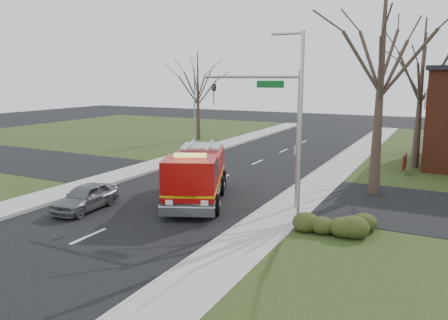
% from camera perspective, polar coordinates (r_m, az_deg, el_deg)
% --- Properties ---
extents(ground, '(120.00, 120.00, 0.00)m').
position_cam_1_polar(ground, '(23.58, -7.05, -5.28)').
color(ground, black).
rests_on(ground, ground).
extents(sidewalk_right, '(2.40, 80.00, 0.15)m').
position_cam_1_polar(sidewalk_right, '(20.85, 7.32, -7.24)').
color(sidewalk_right, '#9C9B96').
rests_on(sidewalk_right, ground).
extents(sidewalk_left, '(2.40, 80.00, 0.15)m').
position_cam_1_polar(sidewalk_left, '(27.44, -17.86, -3.28)').
color(sidewalk_left, '#9C9B96').
rests_on(sidewalk_left, ground).
extents(health_center_sign, '(0.12, 2.00, 1.40)m').
position_cam_1_polar(health_center_sign, '(31.78, 22.50, -0.22)').
color(health_center_sign, '#531713').
rests_on(health_center_sign, ground).
extents(hedge_corner, '(2.80, 2.00, 0.90)m').
position_cam_1_polar(hedge_corner, '(19.04, 14.32, -7.65)').
color(hedge_corner, '#2E3613').
rests_on(hedge_corner, lawn_right).
extents(bare_tree_near, '(6.00, 6.00, 12.00)m').
position_cam_1_polar(bare_tree_near, '(24.94, 19.94, 12.27)').
color(bare_tree_near, '#3C2D23').
rests_on(bare_tree_near, ground).
extents(bare_tree_far, '(5.25, 5.25, 10.50)m').
position_cam_1_polar(bare_tree_far, '(33.74, 24.43, 9.82)').
color(bare_tree_far, '#3C2D23').
rests_on(bare_tree_far, ground).
extents(bare_tree_left, '(4.50, 4.50, 9.00)m').
position_cam_1_polar(bare_tree_left, '(44.94, -3.43, 9.57)').
color(bare_tree_left, '#3C2D23').
rests_on(bare_tree_left, ground).
extents(traffic_signal_mast, '(5.29, 0.18, 6.80)m').
position_cam_1_polar(traffic_signal_mast, '(21.66, 6.50, 5.99)').
color(traffic_signal_mast, gray).
rests_on(traffic_signal_mast, ground).
extents(streetlight_pole, '(1.48, 0.16, 8.40)m').
position_cam_1_polar(streetlight_pole, '(19.16, 9.77, 4.81)').
color(streetlight_pole, '#B7BABF').
rests_on(streetlight_pole, ground).
extents(utility_pole_far, '(0.14, 0.14, 7.00)m').
position_cam_1_polar(utility_pole_far, '(38.25, -3.84, 6.27)').
color(utility_pole_far, gray).
rests_on(utility_pole_far, ground).
extents(fire_engine, '(5.23, 7.74, 2.96)m').
position_cam_1_polar(fire_engine, '(23.09, -3.61, -2.13)').
color(fire_engine, '#A10907').
rests_on(fire_engine, ground).
extents(parked_car_maroon, '(1.82, 3.94, 1.31)m').
position_cam_1_polar(parked_car_maroon, '(22.72, -17.64, -4.63)').
color(parked_car_maroon, slate).
rests_on(parked_car_maroon, ground).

